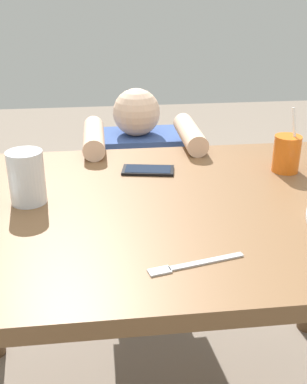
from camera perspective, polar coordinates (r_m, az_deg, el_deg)
The scene contains 6 objects.
dining_table at distance 1.23m, azimuth 2.44°, elevation -5.80°, with size 1.36×0.86×0.75m.
drink_cup_colored at distance 1.42m, azimuth 15.83°, elevation 4.51°, with size 0.08×0.08×0.19m.
water_cup_clear at distance 1.20m, azimuth -15.12°, elevation 1.77°, with size 0.09×0.09×0.13m.
fork at distance 0.94m, azimuth 4.67°, elevation -8.75°, with size 0.20×0.06×0.00m.
cell_phone at distance 1.38m, azimuth -0.67°, elevation 2.67°, with size 0.16×0.10×0.01m.
diner_seated at distance 1.93m, azimuth -1.88°, elevation -1.78°, with size 0.39×0.51×0.89m.
Camera 1 is at (-0.18, -1.05, 1.27)m, focal length 44.02 mm.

